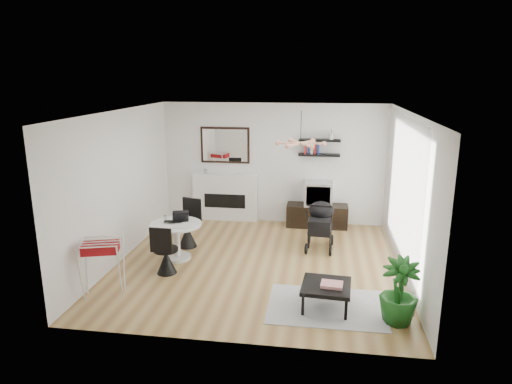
# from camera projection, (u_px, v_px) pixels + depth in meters

# --- Properties ---
(floor) EXTENTS (5.00, 5.00, 0.00)m
(floor) POSITION_uv_depth(u_px,v_px,m) (258.00, 264.00, 8.19)
(floor) COLOR olive
(floor) RESTS_ON ground
(ceiling) EXTENTS (5.00, 5.00, 0.00)m
(ceiling) POSITION_uv_depth(u_px,v_px,m) (258.00, 112.00, 7.51)
(ceiling) COLOR white
(ceiling) RESTS_ON wall_back
(wall_back) EXTENTS (5.00, 0.00, 5.00)m
(wall_back) POSITION_uv_depth(u_px,v_px,m) (273.00, 164.00, 10.24)
(wall_back) COLOR white
(wall_back) RESTS_ON floor
(wall_left) EXTENTS (0.00, 5.00, 5.00)m
(wall_left) POSITION_uv_depth(u_px,v_px,m) (120.00, 186.00, 8.20)
(wall_left) COLOR white
(wall_left) RESTS_ON floor
(wall_right) EXTENTS (0.00, 5.00, 5.00)m
(wall_right) POSITION_uv_depth(u_px,v_px,m) (408.00, 197.00, 7.50)
(wall_right) COLOR white
(wall_right) RESTS_ON floor
(sheer_curtain) EXTENTS (0.04, 3.60, 2.60)m
(sheer_curtain) POSITION_uv_depth(u_px,v_px,m) (400.00, 193.00, 7.70)
(sheer_curtain) COLOR white
(sheer_curtain) RESTS_ON wall_right
(fireplace) EXTENTS (1.50, 0.17, 2.16)m
(fireplace) POSITION_uv_depth(u_px,v_px,m) (225.00, 191.00, 10.49)
(fireplace) COLOR white
(fireplace) RESTS_ON floor
(shelf_lower) EXTENTS (0.90, 0.25, 0.04)m
(shelf_lower) POSITION_uv_depth(u_px,v_px,m) (319.00, 155.00, 9.91)
(shelf_lower) COLOR black
(shelf_lower) RESTS_ON wall_back
(shelf_upper) EXTENTS (0.90, 0.25, 0.04)m
(shelf_upper) POSITION_uv_depth(u_px,v_px,m) (320.00, 140.00, 9.83)
(shelf_upper) COLOR black
(shelf_upper) RESTS_ON wall_back
(pendant_lamp) EXTENTS (0.90, 0.90, 0.10)m
(pendant_lamp) POSITION_uv_depth(u_px,v_px,m) (301.00, 143.00, 7.84)
(pendant_lamp) COLOR tan
(pendant_lamp) RESTS_ON ceiling
(tv_console) EXTENTS (1.34, 0.47, 0.50)m
(tv_console) POSITION_uv_depth(u_px,v_px,m) (317.00, 216.00, 10.14)
(tv_console) COLOR black
(tv_console) RESTS_ON floor
(crt_tv) EXTENTS (0.60, 0.53, 0.53)m
(crt_tv) POSITION_uv_depth(u_px,v_px,m) (318.00, 193.00, 10.01)
(crt_tv) COLOR silver
(crt_tv) RESTS_ON tv_console
(dining_table) EXTENTS (0.93, 0.93, 0.68)m
(dining_table) POSITION_uv_depth(u_px,v_px,m) (176.00, 235.00, 8.31)
(dining_table) COLOR white
(dining_table) RESTS_ON floor
(laptop) EXTENTS (0.36, 0.25, 0.03)m
(laptop) POSITION_uv_depth(u_px,v_px,m) (173.00, 223.00, 8.25)
(laptop) COLOR black
(laptop) RESTS_ON dining_table
(black_bag) EXTENTS (0.32, 0.24, 0.17)m
(black_bag) POSITION_uv_depth(u_px,v_px,m) (181.00, 216.00, 8.40)
(black_bag) COLOR black
(black_bag) RESTS_ON dining_table
(newspaper) EXTENTS (0.41, 0.37, 0.01)m
(newspaper) POSITION_uv_depth(u_px,v_px,m) (183.00, 226.00, 8.11)
(newspaper) COLOR white
(newspaper) RESTS_ON dining_table
(drinking_glass) EXTENTS (0.05, 0.05, 0.09)m
(drinking_glass) POSITION_uv_depth(u_px,v_px,m) (165.00, 218.00, 8.43)
(drinking_glass) COLOR white
(drinking_glass) RESTS_ON dining_table
(chair_far) EXTENTS (0.48, 0.49, 0.94)m
(chair_far) POSITION_uv_depth(u_px,v_px,m) (188.00, 232.00, 8.96)
(chair_far) COLOR black
(chair_far) RESTS_ON floor
(chair_near) EXTENTS (0.42, 0.43, 0.87)m
(chair_near) POSITION_uv_depth(u_px,v_px,m) (166.00, 258.00, 7.73)
(chair_near) COLOR black
(chair_near) RESTS_ON floor
(drying_rack) EXTENTS (0.74, 0.71, 0.90)m
(drying_rack) POSITION_uv_depth(u_px,v_px,m) (103.00, 267.00, 6.90)
(drying_rack) COLOR white
(drying_rack) RESTS_ON floor
(stroller) EXTENTS (0.56, 0.86, 1.02)m
(stroller) POSITION_uv_depth(u_px,v_px,m) (320.00, 227.00, 8.83)
(stroller) COLOR black
(stroller) RESTS_ON floor
(rug) EXTENTS (1.70, 1.23, 0.01)m
(rug) POSITION_uv_depth(u_px,v_px,m) (326.00, 306.00, 6.68)
(rug) COLOR #A0A0A0
(rug) RESTS_ON floor
(coffee_table) EXTENTS (0.74, 0.74, 0.36)m
(coffee_table) POSITION_uv_depth(u_px,v_px,m) (326.00, 287.00, 6.57)
(coffee_table) COLOR black
(coffee_table) RESTS_ON rug
(magazines) EXTENTS (0.33, 0.27, 0.04)m
(magazines) POSITION_uv_depth(u_px,v_px,m) (332.00, 285.00, 6.51)
(magazines) COLOR red
(magazines) RESTS_ON coffee_table
(potted_plant) EXTENTS (0.53, 0.53, 0.92)m
(potted_plant) POSITION_uv_depth(u_px,v_px,m) (399.00, 291.00, 6.15)
(potted_plant) COLOR #175217
(potted_plant) RESTS_ON floor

